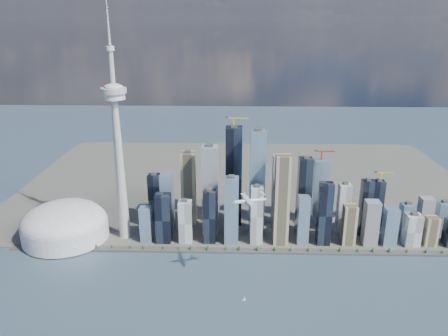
{
  "coord_description": "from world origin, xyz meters",
  "views": [
    {
      "loc": [
        -33.45,
        -628.53,
        501.05
      ],
      "look_at": [
        -59.37,
        260.0,
        197.28
      ],
      "focal_mm": 35.0,
      "sensor_mm": 36.0,
      "label": 1
    }
  ],
  "objects_px": {
    "needle_tower": "(118,144)",
    "sailboat_west": "(244,299)",
    "airplane": "(249,200)",
    "dome_stadium": "(65,224)"
  },
  "relations": [
    {
      "from": "needle_tower",
      "to": "airplane",
      "type": "distance_m",
      "value": 353.75
    },
    {
      "from": "dome_stadium",
      "to": "airplane",
      "type": "relative_size",
      "value": 3.01
    },
    {
      "from": "needle_tower",
      "to": "sailboat_west",
      "type": "xyz_separation_m",
      "value": [
        284.47,
        -242.1,
        -232.66
      ]
    },
    {
      "from": "needle_tower",
      "to": "sailboat_west",
      "type": "relative_size",
      "value": 55.53
    },
    {
      "from": "dome_stadium",
      "to": "sailboat_west",
      "type": "xyz_separation_m",
      "value": [
        424.47,
        -232.1,
        -36.26
      ]
    },
    {
      "from": "dome_stadium",
      "to": "airplane",
      "type": "xyz_separation_m",
      "value": [
        431.56,
        -183.33,
        143.92
      ]
    },
    {
      "from": "needle_tower",
      "to": "dome_stadium",
      "type": "relative_size",
      "value": 2.75
    },
    {
      "from": "airplane",
      "to": "needle_tower",
      "type": "bearing_deg",
      "value": 129.64
    },
    {
      "from": "needle_tower",
      "to": "sailboat_west",
      "type": "height_order",
      "value": "needle_tower"
    },
    {
      "from": "airplane",
      "to": "sailboat_west",
      "type": "relative_size",
      "value": 6.7
    }
  ]
}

